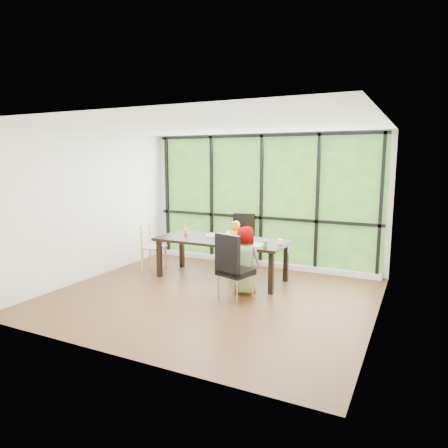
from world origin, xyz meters
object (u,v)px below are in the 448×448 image
at_px(green_cup, 265,244).
at_px(tissue_box, 228,239).
at_px(orange_cup, 186,231).
at_px(child_toddler, 235,246).
at_px(chair_window_leather, 241,241).
at_px(white_mug, 280,242).
at_px(plate_near, 249,244).
at_px(chair_end_beech, 154,247).
at_px(chair_interior_leather, 236,267).
at_px(dining_table, 222,259).
at_px(plate_far, 213,235).
at_px(child_older, 245,260).

bearing_deg(green_cup, tissue_box, 170.87).
bearing_deg(orange_cup, child_toddler, 26.80).
distance_m(chair_window_leather, orange_cup, 1.18).
distance_m(green_cup, white_mug, 0.38).
distance_m(child_toddler, green_cup, 1.34).
distance_m(plate_near, white_mug, 0.55).
bearing_deg(chair_end_beech, green_cup, -106.88).
height_order(chair_window_leather, tissue_box, chair_window_leather).
relative_size(white_mug, tissue_box, 0.62).
height_order(chair_end_beech, child_toddler, child_toddler).
relative_size(child_toddler, orange_cup, 9.36).
height_order(green_cup, white_mug, green_cup).
xyz_separation_m(chair_interior_leather, chair_end_beech, (-2.23, 0.93, -0.09)).
height_order(orange_cup, green_cup, green_cup).
height_order(dining_table, green_cup, green_cup).
distance_m(chair_window_leather, tissue_box, 1.20).
relative_size(green_cup, tissue_box, 0.88).
bearing_deg(plate_near, chair_window_leather, 119.39).
distance_m(plate_far, plate_near, 1.01).
bearing_deg(chair_window_leather, child_toddler, -88.84).
bearing_deg(tissue_box, white_mug, 14.55).
distance_m(chair_window_leather, plate_far, 0.83).
xyz_separation_m(dining_table, chair_window_leather, (-0.04, 0.97, 0.17)).
distance_m(child_older, plate_far, 1.27).
xyz_separation_m(dining_table, tissue_box, (0.21, -0.17, 0.43)).
relative_size(dining_table, child_toddler, 2.40).
distance_m(chair_interior_leather, green_cup, 0.74).
bearing_deg(child_toddler, chair_interior_leather, -48.13).
relative_size(plate_near, green_cup, 2.18).
bearing_deg(orange_cup, plate_far, 4.11).
distance_m(chair_end_beech, orange_cup, 0.76).
height_order(plate_near, green_cup, green_cup).
bearing_deg(chair_interior_leather, dining_table, -36.35).
xyz_separation_m(child_toddler, orange_cup, (-0.86, -0.43, 0.30)).
relative_size(chair_window_leather, chair_end_beech, 1.20).
height_order(plate_far, orange_cup, orange_cup).
xyz_separation_m(orange_cup, tissue_box, (1.08, -0.33, 0.00)).
height_order(child_older, white_mug, child_older).
xyz_separation_m(plate_near, white_mug, (0.47, 0.28, 0.03)).
xyz_separation_m(chair_end_beech, child_older, (2.22, -0.55, 0.11)).
relative_size(chair_end_beech, white_mug, 10.81).
bearing_deg(plate_near, chair_end_beech, 174.09).
relative_size(chair_interior_leather, plate_near, 4.19).
relative_size(plate_far, green_cup, 2.16).
height_order(chair_end_beech, orange_cup, chair_end_beech).
xyz_separation_m(chair_window_leather, chair_end_beech, (-1.47, -0.97, -0.09)).
bearing_deg(white_mug, tissue_box, -165.45).
xyz_separation_m(orange_cup, white_mug, (1.96, -0.10, -0.01)).
xyz_separation_m(chair_window_leather, orange_cup, (-0.82, -0.81, 0.26)).
relative_size(chair_interior_leather, plate_far, 4.24).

